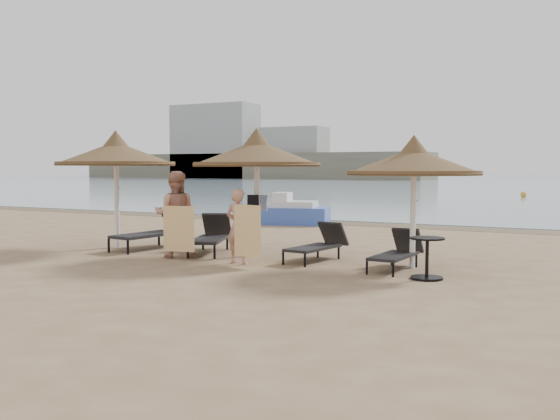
% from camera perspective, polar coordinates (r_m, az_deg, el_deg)
% --- Properties ---
extents(ground, '(160.00, 160.00, 0.00)m').
position_cam_1_polar(ground, '(12.68, -6.28, -4.78)').
color(ground, '#917556').
rests_on(ground, ground).
extents(sea, '(200.00, 140.00, 0.03)m').
position_cam_1_polar(sea, '(90.71, 23.08, 2.47)').
color(sea, gray).
rests_on(sea, ground).
extents(wet_sand_strip, '(200.00, 1.60, 0.01)m').
position_cam_1_polar(wet_sand_strip, '(21.10, 8.05, -1.28)').
color(wet_sand_strip, brown).
rests_on(wet_sand_strip, ground).
extents(far_shore, '(150.00, 54.80, 12.00)m').
position_cam_1_polar(far_shore, '(93.89, 7.52, 4.56)').
color(far_shore, '#706B57').
rests_on(far_shore, ground).
extents(palapa_left, '(2.81, 2.81, 2.79)m').
position_cam_1_polar(palapa_left, '(15.28, -14.77, 4.95)').
color(palapa_left, white).
rests_on(palapa_left, ground).
extents(palapa_center, '(2.78, 2.78, 2.76)m').
position_cam_1_polar(palapa_center, '(13.45, -2.15, 5.12)').
color(palapa_center, white).
rests_on(palapa_center, ground).
extents(palapa_right, '(2.55, 2.55, 2.53)m').
position_cam_1_polar(palapa_right, '(12.05, 12.12, 4.30)').
color(palapa_right, white).
rests_on(palapa_right, ground).
extents(lounger_far_left, '(0.93, 2.14, 0.93)m').
position_cam_1_polar(lounger_far_left, '(15.03, -11.38, -1.86)').
color(lounger_far_left, black).
rests_on(lounger_far_left, ground).
extents(lounger_near_left, '(1.28, 1.99, 0.85)m').
position_cam_1_polar(lounger_near_left, '(14.15, -6.30, -2.31)').
color(lounger_near_left, black).
rests_on(lounger_near_left, ground).
extents(lounger_near_right, '(0.80, 1.76, 0.76)m').
position_cam_1_polar(lounger_near_right, '(12.87, 3.59, -3.10)').
color(lounger_near_right, black).
rests_on(lounger_near_right, ground).
extents(lounger_far_right, '(0.65, 1.67, 0.73)m').
position_cam_1_polar(lounger_far_right, '(11.98, 10.71, -3.75)').
color(lounger_far_right, black).
rests_on(lounger_far_right, ground).
extents(side_table, '(0.60, 0.60, 0.72)m').
position_cam_1_polar(side_table, '(11.00, 13.29, -4.43)').
color(side_table, black).
rests_on(side_table, ground).
extents(person_left, '(1.16, 1.02, 2.13)m').
position_cam_1_polar(person_left, '(13.42, -9.56, 0.24)').
color(person_left, tan).
rests_on(person_left, ground).
extents(person_right, '(0.81, 0.53, 1.74)m').
position_cam_1_polar(person_right, '(12.36, -3.82, -0.94)').
color(person_right, tan).
rests_on(person_right, ground).
extents(towel_left, '(0.66, 0.20, 0.94)m').
position_cam_1_polar(towel_left, '(12.96, -9.24, -1.71)').
color(towel_left, orange).
rests_on(towel_left, ground).
extents(towel_right, '(0.70, 0.20, 1.01)m').
position_cam_1_polar(towel_right, '(11.98, -3.01, -1.93)').
color(towel_right, orange).
rests_on(towel_right, ground).
extents(bag_patterned, '(0.29, 0.18, 0.35)m').
position_cam_1_polar(bag_patterned, '(13.62, -1.76, 0.66)').
color(bag_patterned, silver).
rests_on(bag_patterned, ground).
extents(bag_dark, '(0.25, 0.16, 0.34)m').
position_cam_1_polar(bag_dark, '(13.33, -2.48, 0.67)').
color(bag_dark, black).
rests_on(bag_dark, ground).
extents(pedal_boat, '(2.53, 1.86, 1.06)m').
position_cam_1_polar(pedal_boat, '(20.92, 1.23, -0.21)').
color(pedal_boat, '#395ABC').
rests_on(pedal_boat, ground).
extents(buoy_mid, '(0.38, 0.38, 0.38)m').
position_cam_1_polar(buoy_mid, '(41.75, 21.38, 1.34)').
color(buoy_mid, gold).
rests_on(buoy_mid, ground).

